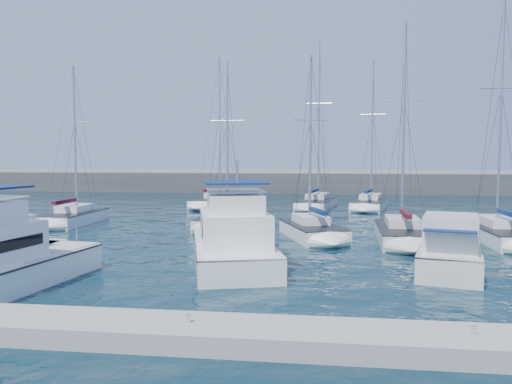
# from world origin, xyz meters

# --- Properties ---
(ground) EXTENTS (220.00, 220.00, 0.00)m
(ground) POSITION_xyz_m (0.00, 0.00, 0.00)
(ground) COLOR black
(ground) RESTS_ON ground
(breakwater) EXTENTS (160.00, 6.00, 4.45)m
(breakwater) POSITION_xyz_m (0.00, 52.00, 1.05)
(breakwater) COLOR #424244
(breakwater) RESTS_ON ground
(dock) EXTENTS (40.00, 2.20, 0.60)m
(dock) POSITION_xyz_m (0.00, -11.00, 0.30)
(dock) COLOR gray
(dock) RESTS_ON ground
(dock_cleat_centre) EXTENTS (0.16, 0.16, 0.25)m
(dock_cleat_centre) POSITION_xyz_m (0.00, -11.00, 0.72)
(dock_cleat_centre) COLOR silver
(dock_cleat_centre) RESTS_ON dock
(dock_cleat_near_stbd) EXTENTS (0.16, 0.16, 0.25)m
(dock_cleat_near_stbd) POSITION_xyz_m (8.00, -11.00, 0.72)
(dock_cleat_near_stbd) COLOR silver
(dock_cleat_near_stbd) RESTS_ON dock
(motor_yacht_port_outer) EXTENTS (3.17, 6.32, 3.20)m
(motor_yacht_port_outer) POSITION_xyz_m (-10.52, -4.31, 0.94)
(motor_yacht_port_outer) COLOR silver
(motor_yacht_port_outer) RESTS_ON ground
(motor_yacht_stbd_inner) EXTENTS (6.23, 10.34, 4.69)m
(motor_yacht_stbd_inner) POSITION_xyz_m (-0.51, -0.56, 1.13)
(motor_yacht_stbd_inner) COLOR white
(motor_yacht_stbd_inner) RESTS_ON ground
(motor_yacht_stbd_outer) EXTENTS (4.30, 6.83, 3.20)m
(motor_yacht_stbd_outer) POSITION_xyz_m (9.90, -0.79, 0.94)
(motor_yacht_stbd_outer) COLOR silver
(motor_yacht_stbd_outer) RESTS_ON ground
(sailboat_mid_a) EXTENTS (3.09, 7.40, 13.25)m
(sailboat_mid_a) POSITION_xyz_m (-16.29, 13.32, 0.51)
(sailboat_mid_a) COLOR white
(sailboat_mid_a) RESTS_ON ground
(sailboat_mid_b) EXTENTS (3.30, 9.28, 13.34)m
(sailboat_mid_b) POSITION_xyz_m (-3.67, 13.78, 0.50)
(sailboat_mid_b) COLOR silver
(sailboat_mid_b) RESTS_ON ground
(sailboat_mid_c) EXTENTS (4.96, 7.27, 12.62)m
(sailboat_mid_c) POSITION_xyz_m (3.30, 8.49, 0.52)
(sailboat_mid_c) COLOR white
(sailboat_mid_c) RESTS_ON ground
(sailboat_mid_d) EXTENTS (3.54, 8.10, 14.55)m
(sailboat_mid_d) POSITION_xyz_m (9.12, 7.92, 0.52)
(sailboat_mid_d) COLOR silver
(sailboat_mid_d) RESTS_ON ground
(sailboat_mid_e) EXTENTS (3.18, 8.37, 15.89)m
(sailboat_mid_e) POSITION_xyz_m (15.42, 8.75, 0.53)
(sailboat_mid_e) COLOR white
(sailboat_mid_e) RESTS_ON ground
(sailboat_back_a) EXTENTS (4.87, 8.71, 16.78)m
(sailboat_back_a) POSITION_xyz_m (-7.52, 28.91, 0.55)
(sailboat_back_a) COLOR white
(sailboat_back_a) RESTS_ON ground
(sailboat_back_b) EXTENTS (4.70, 9.48, 18.12)m
(sailboat_back_b) POSITION_xyz_m (3.42, 28.92, 0.55)
(sailboat_back_b) COLOR silver
(sailboat_back_b) RESTS_ON ground
(sailboat_back_c) EXTENTS (4.93, 9.24, 16.07)m
(sailboat_back_c) POSITION_xyz_m (9.05, 28.93, 0.53)
(sailboat_back_c) COLOR white
(sailboat_back_c) RESTS_ON ground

